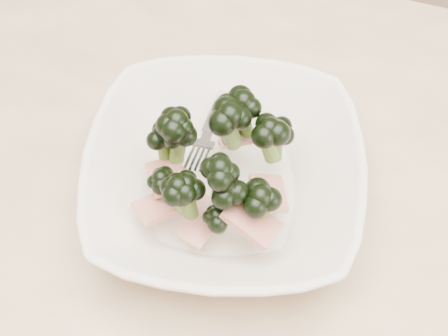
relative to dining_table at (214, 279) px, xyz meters
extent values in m
cube|color=tan|center=(0.00, 0.00, 0.08)|extent=(1.20, 0.80, 0.04)
cylinder|color=tan|center=(-0.55, 0.35, -0.30)|extent=(0.06, 0.06, 0.71)
imported|color=beige|center=(-0.01, 0.05, 0.13)|extent=(0.33, 0.33, 0.07)
cylinder|color=#4B6923|center=(-0.05, 0.05, 0.16)|extent=(0.02, 0.01, 0.04)
ellipsoid|color=black|center=(-0.05, 0.05, 0.19)|extent=(0.03, 0.03, 0.03)
cylinder|color=#4B6923|center=(-0.03, 0.00, 0.15)|extent=(0.02, 0.02, 0.05)
ellipsoid|color=black|center=(-0.03, 0.00, 0.18)|extent=(0.03, 0.03, 0.03)
cylinder|color=#4B6923|center=(0.01, 0.01, 0.16)|extent=(0.02, 0.02, 0.04)
ellipsoid|color=black|center=(0.01, 0.01, 0.18)|extent=(0.04, 0.04, 0.03)
cylinder|color=#4B6923|center=(0.00, 0.10, 0.16)|extent=(0.03, 0.02, 0.05)
ellipsoid|color=black|center=(0.00, 0.10, 0.19)|extent=(0.04, 0.04, 0.03)
cylinder|color=#4B6923|center=(-0.07, 0.05, 0.15)|extent=(0.02, 0.02, 0.05)
ellipsoid|color=black|center=(-0.07, 0.05, 0.18)|extent=(0.03, 0.03, 0.03)
cylinder|color=#4B6923|center=(-0.03, 0.00, 0.15)|extent=(0.02, 0.02, 0.04)
ellipsoid|color=black|center=(-0.03, 0.00, 0.18)|extent=(0.04, 0.04, 0.03)
cylinder|color=#4B6923|center=(0.01, -0.01, 0.14)|extent=(0.02, 0.01, 0.02)
ellipsoid|color=black|center=(0.01, -0.01, 0.16)|extent=(0.03, 0.03, 0.02)
cylinder|color=#4B6923|center=(0.04, 0.01, 0.15)|extent=(0.02, 0.02, 0.04)
ellipsoid|color=black|center=(0.04, 0.01, 0.18)|extent=(0.04, 0.04, 0.03)
cylinder|color=#4B6923|center=(-0.01, 0.08, 0.17)|extent=(0.02, 0.02, 0.05)
ellipsoid|color=black|center=(-0.01, 0.08, 0.20)|extent=(0.04, 0.04, 0.03)
cylinder|color=#4B6923|center=(-0.06, 0.02, 0.14)|extent=(0.02, 0.02, 0.03)
ellipsoid|color=black|center=(-0.06, 0.02, 0.16)|extent=(0.03, 0.03, 0.02)
cylinder|color=#4B6923|center=(0.00, 0.02, 0.17)|extent=(0.02, 0.02, 0.05)
ellipsoid|color=black|center=(0.00, 0.02, 0.20)|extent=(0.04, 0.04, 0.03)
cylinder|color=#4B6923|center=(0.03, 0.10, 0.14)|extent=(0.02, 0.02, 0.04)
ellipsoid|color=black|center=(0.03, 0.10, 0.17)|extent=(0.03, 0.03, 0.03)
cylinder|color=#4B6923|center=(-0.05, 0.06, 0.17)|extent=(0.02, 0.03, 0.05)
ellipsoid|color=black|center=(-0.05, 0.06, 0.20)|extent=(0.04, 0.04, 0.03)
cylinder|color=#4B6923|center=(0.03, 0.08, 0.16)|extent=(0.02, 0.02, 0.04)
ellipsoid|color=black|center=(0.03, 0.08, 0.19)|extent=(0.04, 0.04, 0.03)
cylinder|color=#4B6923|center=(-0.01, 0.09, 0.17)|extent=(0.02, 0.02, 0.05)
ellipsoid|color=black|center=(-0.01, 0.09, 0.19)|extent=(0.04, 0.04, 0.03)
cube|color=maroon|center=(-0.01, 0.00, 0.13)|extent=(0.04, 0.05, 0.01)
cube|color=maroon|center=(-0.05, 0.03, 0.14)|extent=(0.05, 0.06, 0.02)
cube|color=maroon|center=(-0.05, 0.00, 0.14)|extent=(0.06, 0.06, 0.03)
cube|color=maroon|center=(0.04, 0.00, 0.16)|extent=(0.06, 0.05, 0.03)
cube|color=maroon|center=(0.04, 0.04, 0.14)|extent=(0.05, 0.05, 0.02)
cube|color=maroon|center=(-0.01, 0.10, 0.15)|extent=(0.05, 0.05, 0.02)
camera|label=1|loc=(0.10, -0.26, 0.65)|focal=50.00mm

